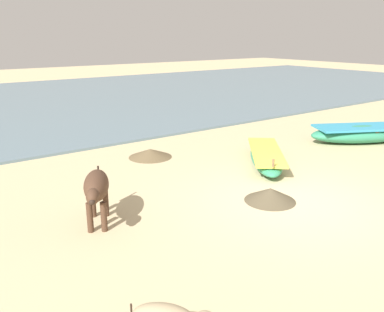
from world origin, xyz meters
name	(u,v)px	position (x,y,z in m)	size (l,w,h in m)	color
ground	(297,202)	(0.00, 0.00, 0.00)	(80.00, 80.00, 0.00)	#CCB789
sea_water	(51,101)	(0.00, 16.44, 0.04)	(60.00, 20.00, 0.08)	slate
fishing_boat_1	(361,133)	(5.61, 2.06, 0.30)	(3.58, 2.61, 0.75)	#338C66
fishing_boat_2	(266,157)	(1.36, 2.24, 0.22)	(2.64, 2.93, 0.59)	#338C66
cow_adult_dark	(96,188)	(-3.86, 1.48, 0.73)	(0.98, 1.48, 1.01)	#4C3323
debris_pile_0	(150,153)	(-0.86, 4.69, 0.12)	(1.26, 1.26, 0.24)	brown
debris_pile_1	(270,195)	(-0.43, 0.38, 0.14)	(1.10, 1.10, 0.29)	brown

